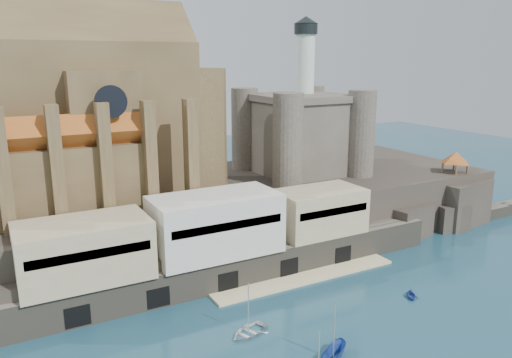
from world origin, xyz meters
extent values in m
plane|color=#173C4D|center=(0.00, 0.00, 0.00)|extent=(300.00, 300.00, 0.00)
cube|color=black|center=(0.00, 40.00, 5.00)|extent=(100.00, 34.00, 10.00)
cube|color=black|center=(-38.00, 23.50, 3.00)|extent=(9.00, 5.00, 6.00)
cube|color=black|center=(-22.00, 23.50, 3.00)|extent=(9.00, 5.00, 6.00)
cube|color=black|center=(-5.00, 23.50, 3.00)|extent=(9.00, 5.00, 6.00)
cube|color=black|center=(12.00, 23.50, 3.00)|extent=(9.00, 5.00, 6.00)
cube|color=black|center=(28.00, 23.50, 3.00)|extent=(9.00, 5.00, 6.00)
cube|color=#5E584B|center=(-8.00, 22.50, 2.25)|extent=(70.00, 6.00, 4.50)
cube|color=beige|center=(2.00, 18.00, 0.15)|extent=(30.00, 4.00, 0.40)
cube|color=black|center=(-30.00, 19.60, 1.60)|extent=(3.00, 0.40, 2.60)
cube|color=black|center=(-20.00, 19.60, 1.60)|extent=(3.00, 0.40, 2.60)
cube|color=black|center=(-10.00, 19.60, 1.60)|extent=(3.00, 0.40, 2.60)
cube|color=black|center=(0.00, 19.60, 1.60)|extent=(3.00, 0.40, 2.60)
cube|color=black|center=(10.00, 19.60, 1.60)|extent=(3.00, 0.40, 2.60)
cube|color=tan|center=(-28.00, 23.50, 8.25)|extent=(16.00, 9.00, 7.50)
cube|color=beige|center=(-10.00, 23.50, 8.75)|extent=(18.00, 9.00, 8.50)
cube|color=tan|center=(8.00, 23.50, 8.00)|extent=(14.00, 8.00, 7.00)
cube|color=brown|center=(-26.00, 42.00, 22.00)|extent=(38.00, 14.00, 24.00)
cube|color=brown|center=(-26.00, 42.00, 34.00)|extent=(38.00, 13.01, 13.01)
cylinder|color=brown|center=(-7.00, 42.00, 20.00)|extent=(14.00, 14.00, 20.00)
cube|color=brown|center=(-22.00, 42.00, 20.00)|extent=(10.00, 20.00, 20.00)
cube|color=brown|center=(-30.00, 32.50, 15.00)|extent=(28.00, 5.00, 10.00)
cube|color=brown|center=(-30.00, 51.50, 15.00)|extent=(28.00, 5.00, 10.00)
cube|color=#A34F1C|center=(-30.00, 32.50, 21.60)|extent=(28.00, 5.66, 5.66)
cube|color=#A34F1C|center=(-30.00, 51.50, 21.60)|extent=(28.00, 5.66, 5.66)
cylinder|color=black|center=(-22.00, 29.95, 26.00)|extent=(4.40, 0.30, 4.40)
cube|color=brown|center=(-35.80, 29.50, 18.00)|extent=(1.60, 2.20, 16.00)
cube|color=brown|center=(-29.60, 29.50, 18.00)|extent=(1.60, 2.20, 16.00)
cube|color=brown|center=(-23.40, 29.50, 18.00)|extent=(1.60, 2.20, 16.00)
cube|color=brown|center=(-17.20, 29.50, 18.00)|extent=(1.60, 2.20, 16.00)
cube|color=brown|center=(-11.00, 29.50, 18.00)|extent=(1.60, 2.20, 16.00)
cube|color=#4B443B|center=(16.00, 41.00, 17.00)|extent=(16.00, 16.00, 14.00)
cube|color=#4B443B|center=(16.00, 41.00, 24.40)|extent=(17.00, 17.00, 1.20)
cylinder|color=#4B443B|center=(8.00, 33.00, 18.00)|extent=(5.20, 5.20, 16.00)
cylinder|color=#4B443B|center=(24.00, 33.00, 18.00)|extent=(5.20, 5.20, 16.00)
cylinder|color=#4B443B|center=(8.00, 49.00, 18.00)|extent=(5.20, 5.20, 16.00)
cylinder|color=#4B443B|center=(24.00, 49.00, 18.00)|extent=(5.20, 5.20, 16.00)
cylinder|color=silver|center=(18.00, 43.00, 30.00)|extent=(3.60, 3.60, 12.00)
cylinder|color=black|center=(18.00, 43.00, 37.00)|extent=(4.40, 4.40, 2.00)
cone|color=black|center=(18.00, 43.00, 38.60)|extent=(4.60, 4.60, 1.40)
cube|color=black|center=(42.00, 26.00, 4.35)|extent=(12.00, 10.00, 8.70)
cube|color=black|center=(38.00, 23.00, 2.50)|extent=(6.00, 5.00, 5.00)
cube|color=black|center=(47.00, 28.00, 3.00)|extent=(5.00, 4.00, 6.00)
cube|color=brown|center=(42.00, 26.00, 8.85)|extent=(4.20, 4.20, 0.30)
cylinder|color=brown|center=(40.40, 24.40, 10.30)|extent=(0.36, 0.36, 3.20)
cylinder|color=brown|center=(43.60, 24.40, 10.30)|extent=(0.36, 0.36, 3.20)
cylinder|color=brown|center=(40.40, 27.60, 10.30)|extent=(0.36, 0.36, 3.20)
cylinder|color=brown|center=(43.60, 27.60, 10.30)|extent=(0.36, 0.36, 3.20)
pyramid|color=#A34F1C|center=(42.00, 26.00, 13.00)|extent=(6.40, 6.40, 2.20)
imported|color=silver|center=(-12.59, 8.66, 0.00)|extent=(2.31, 3.87, 5.22)
imported|color=navy|center=(11.06, 6.08, 0.00)|extent=(2.80, 2.58, 2.78)
camera|label=1|loc=(-37.29, -38.16, 31.70)|focal=35.00mm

